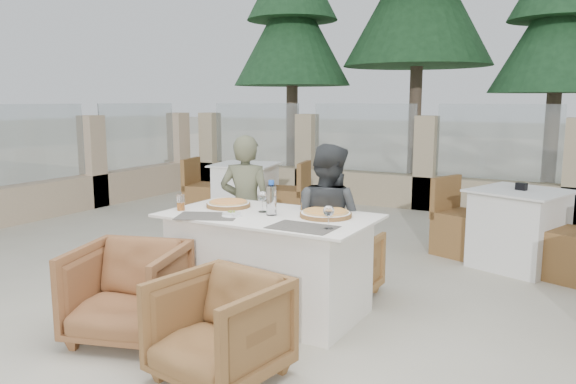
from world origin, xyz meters
The scene contains 26 objects.
ground centered at (0.00, 0.00, 0.00)m, with size 80.00×80.00×0.00m, color #BDB6A1.
sand_patch centered at (0.00, 14.00, 0.01)m, with size 30.00×16.00×0.01m, color beige.
perimeter_wall_far centered at (0.00, 4.80, 0.80)m, with size 10.00×0.34×1.60m, color tan, non-canonical shape.
perimeter_wall_left centered at (-4.50, 1.50, 0.80)m, with size 0.34×7.00×1.60m, color tan, non-canonical shape.
pine_far_left centered at (-3.50, 7.00, 2.75)m, with size 2.42×2.42×5.50m, color #204C28.
pine_mid_left centered at (-1.00, 7.50, 3.25)m, with size 2.86×2.86×6.50m, color #1E4724.
pine_centre centered at (1.50, 7.20, 2.50)m, with size 2.20×2.20×5.00m, color #204C28.
dining_table centered at (0.12, 0.09, 0.39)m, with size 1.60×0.90×0.77m, color white, non-canonical shape.
placemat_near_left centered at (-0.25, -0.19, 0.77)m, with size 0.45×0.30×0.00m, color #534E47.
placemat_near_right centered at (0.55, -0.17, 0.77)m, with size 0.45×0.30×0.00m, color #514C45.
pizza_left centered at (-0.33, 0.20, 0.79)m, with size 0.36×0.36×0.05m, color orange.
pizza_right centered at (0.53, 0.23, 0.80)m, with size 0.39×0.39×0.05m, color orange.
water_bottle centered at (0.15, 0.08, 0.90)m, with size 0.08×0.08×0.27m, color #C2DDFF.
wine_glass_centre centered at (0.03, 0.15, 0.86)m, with size 0.08×0.08×0.18m, color white, non-canonical shape.
wine_glass_corner centered at (0.72, -0.13, 0.86)m, with size 0.08×0.08×0.18m, color white, non-canonical shape.
beer_glass_left centered at (-0.57, -0.11, 0.83)m, with size 0.06×0.06×0.12m, color orange.
beer_glass_right centered at (0.28, 0.37, 0.84)m, with size 0.07×0.07×0.13m, color #BF721A.
olive_dish centered at (-0.09, -0.11, 0.79)m, with size 0.11×0.11×0.04m, color white, non-canonical shape.
armchair_far_left centered at (-0.37, 0.92, 0.27)m, with size 0.59×0.60×0.55m, color olive.
armchair_far_right centered at (0.46, 0.69, 0.27)m, with size 0.58×0.60×0.54m, color olive.
armchair_near_left centered at (-0.47, -0.81, 0.33)m, with size 0.70×0.72×0.66m, color brown.
armchair_near_right centered at (0.42, -0.97, 0.31)m, with size 0.66×0.68×0.62m, color brown.
diner_left centered at (-0.48, 0.68, 0.66)m, with size 0.48×0.32×1.33m, color #5A5C43.
diner_right centered at (0.41, 0.52, 0.65)m, with size 0.63×0.49×1.29m, color #343639.
bg_table_a centered at (-1.94, 2.87, 0.39)m, with size 1.64×0.82×0.77m, color white, non-canonical shape.
bg_table_b centered at (1.64, 2.29, 0.39)m, with size 1.64×0.82×0.77m, color silver, non-canonical shape.
Camera 1 is at (2.29, -3.48, 1.63)m, focal length 35.00 mm.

